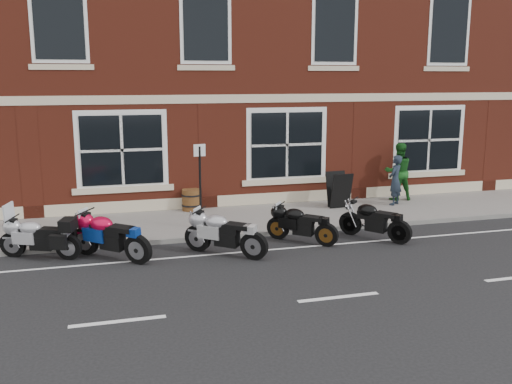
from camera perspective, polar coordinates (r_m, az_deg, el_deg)
ground at (r=13.53m, az=3.10°, el=-5.92°), size 80.00×80.00×0.00m
sidewalk at (r=16.27m, az=-0.28°, el=-2.70°), size 30.00×3.00×0.12m
kerb at (r=14.81m, az=1.34°, el=-4.13°), size 30.00×0.16×0.12m
pub_building at (r=23.19m, az=-5.41°, el=16.22°), size 24.00×12.00×12.00m
moto_touring_silver at (r=13.77m, az=-20.97°, el=-4.11°), size 1.82×0.90×1.28m
moto_sport_red at (r=13.22m, az=-14.37°, el=-4.14°), size 1.70×1.56×0.98m
moto_sport_black at (r=14.14m, az=4.51°, el=-3.10°), size 1.44×1.42×0.85m
moto_sport_silver at (r=13.11m, az=-3.20°, el=-3.99°), size 1.68×1.50×0.95m
moto_naked_black at (r=14.69m, az=11.69°, el=-2.67°), size 1.26×1.67×0.89m
pedestrian_left at (r=18.18m, az=13.75°, el=1.16°), size 0.67×0.65×1.55m
pedestrian_right at (r=18.93m, az=14.04°, el=2.00°), size 0.98×0.80×1.85m
a_board_sign at (r=17.51m, az=8.29°, el=0.21°), size 0.69×0.49×1.09m
barrel_planter at (r=17.11m, az=-6.50°, el=-0.78°), size 0.57×0.57×0.64m
parking_sign at (r=14.87m, az=-5.61°, el=1.19°), size 0.31×0.07×2.22m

